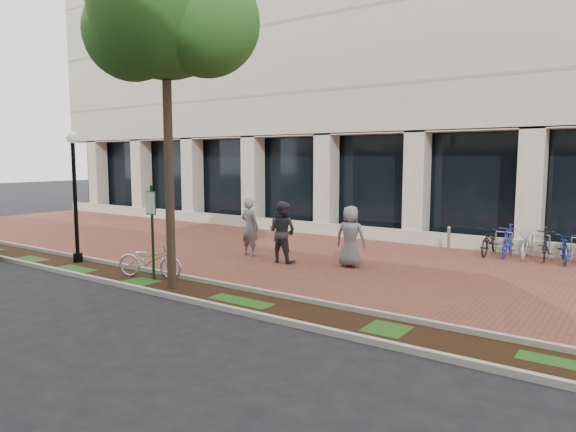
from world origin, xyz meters
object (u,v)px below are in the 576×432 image
Objects in this scene: street_tree at (168,12)px; pedestrian_right at (350,236)px; bike_rack_cluster at (535,244)px; pedestrian_left at (250,227)px; bollard at (449,238)px; pedestrian_mid at (282,232)px; locked_bicycle at (150,260)px; lamppost at (75,189)px; parking_sign at (152,221)px.

street_tree is 7.77m from pedestrian_right.
pedestrian_right reaches higher than bike_rack_cluster.
bollard is (5.09, 4.61, -0.52)m from pedestrian_left.
pedestrian_left reaches higher than pedestrian_mid.
pedestrian_mid reaches higher than locked_bicycle.
pedestrian_left reaches higher than bike_rack_cluster.
lamppost is 3.92m from locked_bicycle.
street_tree is 9.86× the size of bollard.
street_tree reaches higher than pedestrian_mid.
parking_sign is 4.15m from pedestrian_left.
parking_sign is at bearing 43.10° from pedestrian_right.
locked_bicycle is 0.98× the size of pedestrian_mid.
bollard is (3.92, 8.98, -6.15)m from street_tree.
pedestrian_left is 2.20× the size of bollard.
parking_sign is 1.13m from locked_bicycle.
pedestrian_mid is (1.67, 3.75, 0.46)m from locked_bicycle.
pedestrian_mid is at bearing -145.99° from bike_rack_cluster.
bollard is at bearing 178.28° from bike_rack_cluster.
pedestrian_mid is 1.04× the size of pedestrian_right.
parking_sign is at bearing 94.79° from pedestrian_left.
bike_rack_cluster reaches higher than bollard.
lamppost is 5.52m from pedestrian_left.
bollard is (3.60, 4.86, -0.51)m from pedestrian_mid.
parking_sign reaches higher than bollard.
bike_rack_cluster is at bearing 43.78° from parking_sign.
bollard is (5.28, 8.61, -0.05)m from locked_bicycle.
pedestrian_left is at bearing -22.87° from locked_bicycle.
lamppost is 2.20× the size of pedestrian_right.
pedestrian_left is at bearing -137.83° from bollard.
bike_rack_cluster is (7.80, 4.73, -0.46)m from pedestrian_left.
locked_bicycle is 0.97× the size of pedestrian_left.
pedestrian_left is (-0.07, 4.11, -0.62)m from parking_sign.
parking_sign is at bearing -133.60° from locked_bicycle.
street_tree reaches higher than pedestrian_left.
bike_rack_cluster is at bearing -62.68° from locked_bicycle.
bike_rack_cluster is at bearing -143.49° from pedestrian_right.
parking_sign is at bearing 67.67° from pedestrian_mid.
street_tree reaches higher than lamppost.
bollard is (5.02, 8.72, -1.14)m from parking_sign.
lamppost reaches higher than pedestrian_left.
lamppost is 1.13× the size of bike_rack_cluster.
lamppost is 2.09× the size of pedestrian_left.
locked_bicycle is (3.50, -0.10, -1.78)m from lamppost.
street_tree is (1.10, -0.26, 5.01)m from parking_sign.
pedestrian_left is (0.18, 4.00, 0.47)m from locked_bicycle.
street_tree is 4.48× the size of pedestrian_left.
bike_rack_cluster is (6.31, 4.98, -0.45)m from pedestrian_mid.
pedestrian_right is (7.21, 4.26, -1.36)m from lamppost.
locked_bicycle is at bearing 40.39° from pedestrian_right.
pedestrian_left is at bearing 104.97° from street_tree.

